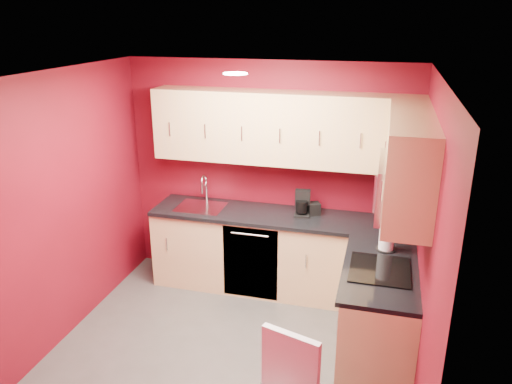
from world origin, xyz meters
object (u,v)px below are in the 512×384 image
at_px(napkin_holder, 314,209).
at_px(paper_towel, 387,234).
at_px(microwave, 403,187).
at_px(coffee_maker, 302,204).
at_px(sink, 201,204).

relative_size(napkin_holder, paper_towel, 0.42).
relative_size(microwave, coffee_maker, 2.83).
distance_m(microwave, napkin_holder, 1.54).
bearing_deg(coffee_maker, paper_towel, -41.77).
bearing_deg(napkin_holder, coffee_maker, -151.95).
bearing_deg(coffee_maker, napkin_holder, 21.40).
relative_size(microwave, paper_towel, 2.43).
height_order(sink, paper_towel, sink).
distance_m(microwave, paper_towel, 0.73).
height_order(napkin_holder, paper_towel, paper_towel).
bearing_deg(napkin_holder, microwave, -52.48).
bearing_deg(sink, napkin_holder, 4.16).
bearing_deg(paper_towel, coffee_maker, 144.88).
relative_size(microwave, sink, 1.46).
distance_m(coffee_maker, napkin_holder, 0.15).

